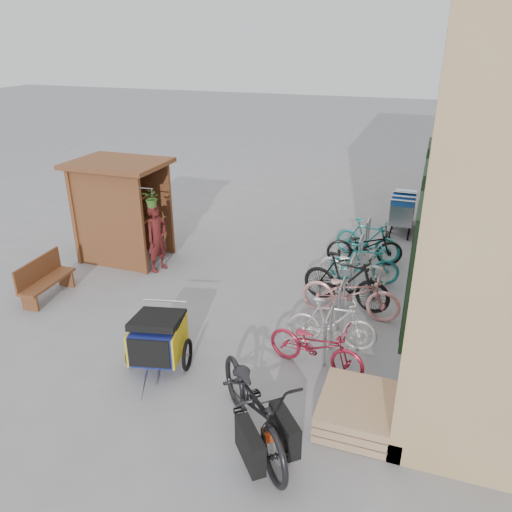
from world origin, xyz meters
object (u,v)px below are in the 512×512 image
(shopping_carts, at_px, (403,207))
(bike_7, at_px, (368,239))
(bench, at_px, (44,278))
(child_trailer, at_px, (158,337))
(cargo_bike, at_px, (254,404))
(kiosk, at_px, (118,197))
(bike_1, at_px, (332,324))
(person_kiosk, at_px, (157,238))
(bike_2, at_px, (351,293))
(bike_3, at_px, (346,281))
(pallet_stack, at_px, (356,410))
(bike_0, at_px, (316,345))
(bike_6, at_px, (365,246))
(bike_5, at_px, (365,264))
(bike_4, at_px, (353,266))

(shopping_carts, distance_m, bike_7, 2.41)
(bench, xyz_separation_m, child_trailer, (3.41, -1.31, 0.11))
(bench, relative_size, cargo_bike, 0.61)
(kiosk, bearing_deg, bike_1, -20.99)
(bench, xyz_separation_m, person_kiosk, (1.55, 1.97, 0.36))
(bike_2, relative_size, bike_3, 1.04)
(cargo_bike, height_order, bike_7, cargo_bike)
(pallet_stack, bearing_deg, kiosk, 148.34)
(bike_1, bearing_deg, bike_3, -3.79)
(kiosk, height_order, bike_0, kiosk)
(shopping_carts, height_order, bike_7, shopping_carts)
(bike_3, height_order, bike_7, bike_3)
(child_trailer, distance_m, bike_6, 5.79)
(cargo_bike, bearing_deg, kiosk, 97.47)
(bike_5, bearing_deg, bike_1, 171.12)
(kiosk, height_order, bike_3, kiosk)
(kiosk, xyz_separation_m, person_kiosk, (1.16, -0.32, -0.75))
(bike_1, bearing_deg, child_trailer, 114.90)
(bike_1, relative_size, bike_2, 0.83)
(person_kiosk, relative_size, bike_4, 1.05)
(bike_2, bearing_deg, pallet_stack, -168.23)
(child_trailer, xyz_separation_m, person_kiosk, (-1.86, 3.28, 0.25))
(kiosk, height_order, bike_1, kiosk)
(bike_1, relative_size, bike_3, 0.86)
(bike_3, relative_size, bike_7, 1.11)
(bike_1, height_order, bike_4, bike_1)
(pallet_stack, bearing_deg, bike_1, 112.15)
(cargo_bike, relative_size, bike_7, 1.37)
(bike_6, bearing_deg, shopping_carts, -27.75)
(child_trailer, bearing_deg, bike_5, 44.24)
(shopping_carts, xyz_separation_m, bike_0, (-0.82, -7.08, -0.22))
(pallet_stack, distance_m, bike_3, 3.40)
(bike_1, bearing_deg, bike_4, -3.75)
(kiosk, xyz_separation_m, bench, (-0.39, -2.30, -1.11))
(child_trailer, relative_size, bike_6, 0.97)
(person_kiosk, relative_size, bike_1, 1.02)
(bike_7, bearing_deg, bike_3, -166.45)
(child_trailer, height_order, bike_3, bike_3)
(child_trailer, height_order, bike_4, child_trailer)
(kiosk, xyz_separation_m, bike_5, (5.75, 0.59, -1.10))
(bike_3, height_order, bike_4, bike_3)
(bike_5, height_order, bike_7, bike_7)
(kiosk, bearing_deg, shopping_carts, 34.11)
(person_kiosk, xyz_separation_m, bike_2, (4.54, -0.62, -0.30))
(cargo_bike, height_order, bike_5, cargo_bike)
(bike_5, bearing_deg, kiosk, 90.77)
(bike_7, bearing_deg, child_trailer, 170.37)
(bike_0, xyz_separation_m, bike_5, (0.29, 3.42, 0.01))
(bike_4, distance_m, bike_7, 1.45)
(bench, relative_size, bike_7, 0.84)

